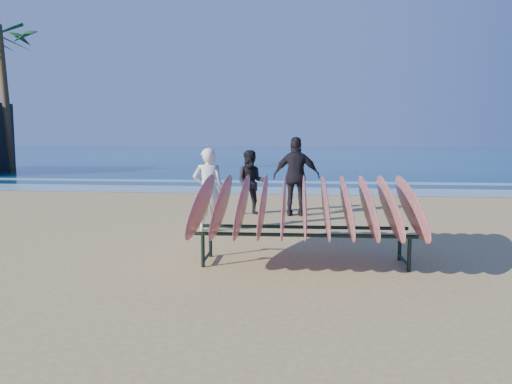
# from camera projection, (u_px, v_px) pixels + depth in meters

# --- Properties ---
(ground) EXTENTS (120.00, 120.00, 0.00)m
(ground) POSITION_uv_depth(u_px,v_px,m) (250.00, 256.00, 7.99)
(ground) COLOR tan
(ground) RESTS_ON ground
(ocean) EXTENTS (160.00, 160.00, 0.00)m
(ocean) POSITION_uv_depth(u_px,v_px,m) (309.00, 153.00, 62.26)
(ocean) COLOR navy
(ocean) RESTS_ON ground
(foam_near) EXTENTS (160.00, 160.00, 0.00)m
(foam_near) POSITION_uv_depth(u_px,v_px,m) (287.00, 191.00, 17.86)
(foam_near) COLOR white
(foam_near) RESTS_ON ground
(foam_far) EXTENTS (160.00, 160.00, 0.00)m
(foam_far) POSITION_uv_depth(u_px,v_px,m) (292.00, 182.00, 21.31)
(foam_far) COLOR white
(foam_far) RESTS_ON ground
(surfboard_rack) EXTENTS (3.27, 2.61, 1.43)m
(surfboard_rack) POSITION_uv_depth(u_px,v_px,m) (304.00, 205.00, 7.43)
(surfboard_rack) COLOR black
(surfboard_rack) RESTS_ON ground
(person_white) EXTENTS (0.68, 0.51, 1.69)m
(person_white) POSITION_uv_depth(u_px,v_px,m) (208.00, 190.00, 10.07)
(person_white) COLOR silver
(person_white) RESTS_ON ground
(person_dark_a) EXTENTS (0.83, 0.68, 1.59)m
(person_dark_a) POSITION_uv_depth(u_px,v_px,m) (251.00, 183.00, 12.22)
(person_dark_a) COLOR black
(person_dark_a) RESTS_ON ground
(person_dark_b) EXTENTS (1.14, 0.50, 1.91)m
(person_dark_b) POSITION_uv_depth(u_px,v_px,m) (296.00, 177.00, 12.05)
(person_dark_b) COLOR black
(person_dark_b) RESTS_ON ground
(palm_mid) EXTENTS (5.20, 5.20, 7.96)m
(palm_mid) POSITION_uv_depth(u_px,v_px,m) (2.00, 38.00, 26.11)
(palm_mid) COLOR brown
(palm_mid) RESTS_ON ground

